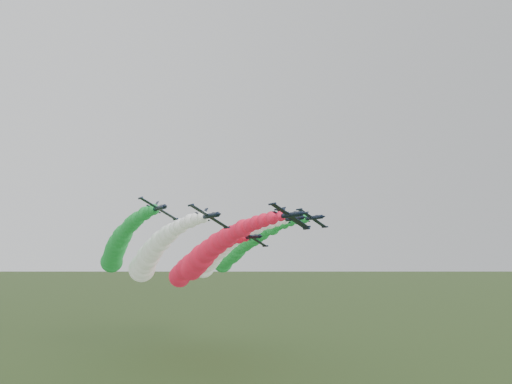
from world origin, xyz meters
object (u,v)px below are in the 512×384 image
Objects in this scene: jet_inner_right at (216,254)px; jet_trail at (191,265)px; jet_outer_left at (118,247)px; jet_lead at (207,255)px; jet_outer_right at (238,250)px; jet_inner_left at (151,256)px.

jet_inner_right is 1.00× the size of jet_trail.
jet_inner_right is at bearing -10.57° from jet_outer_left.
jet_lead is 27.03m from jet_outer_left.
jet_outer_left is at bearing 179.92° from jet_outer_right.
jet_inner_left is 1.00× the size of jet_trail.
jet_outer_right reaches higher than jet_inner_left.
jet_lead is 1.00× the size of jet_outer_left.
jet_lead is 0.99× the size of jet_trail.
jet_lead is 27.77m from jet_outer_right.
jet_inner_left is 1.01× the size of jet_outer_right.
jet_lead is 1.00× the size of jet_outer_right.
jet_outer_right is 1.00× the size of jet_trail.
jet_inner_right reaches higher than jet_trail.
jet_outer_left is at bearing -165.27° from jet_trail.
jet_outer_right is (37.67, -0.05, -0.44)m from jet_outer_left.
jet_outer_left is (-27.68, 5.16, 1.97)m from jet_inner_right.
jet_outer_right is (19.42, 19.77, 1.74)m from jet_lead.
jet_lead is 15.76m from jet_inner_left.
jet_trail is (-3.40, 11.55, -3.41)m from jet_inner_right.
jet_inner_right is at bearing -152.90° from jet_outer_right.
jet_outer_left is 37.67m from jet_outer_right.
jet_inner_left is at bearing -55.18° from jet_outer_left.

